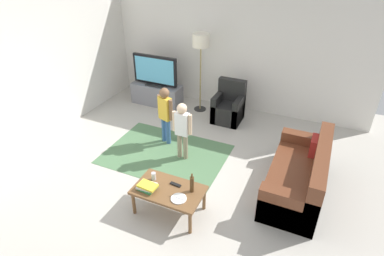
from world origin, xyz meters
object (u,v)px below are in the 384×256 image
(book_stack, at_px, (147,186))
(tv_stand, at_px, (157,94))
(couch, at_px, (302,177))
(soda_can, at_px, (154,176))
(tv_remote, at_px, (176,184))
(floor_lamp, at_px, (201,45))
(coffee_table, at_px, (169,192))
(child_near_tv, at_px, (165,111))
(bottle, at_px, (192,184))
(tv, at_px, (155,71))
(armchair, at_px, (229,108))
(child_center, at_px, (182,126))
(plate, at_px, (179,199))

(book_stack, bearing_deg, tv_stand, 117.73)
(couch, distance_m, soda_can, 2.29)
(tv_remote, distance_m, soda_can, 0.35)
(floor_lamp, bearing_deg, coffee_table, -74.79)
(coffee_table, bearing_deg, book_stack, -157.99)
(floor_lamp, bearing_deg, tv_remote, -73.36)
(child_near_tv, bearing_deg, bottle, -50.85)
(couch, bearing_deg, floor_lamp, 142.48)
(coffee_table, bearing_deg, tv_remote, 67.38)
(tv, bearing_deg, armchair, -0.58)
(child_center, bearing_deg, tv_remote, -68.77)
(coffee_table, distance_m, tv_remote, 0.14)
(child_near_tv, bearing_deg, child_center, -32.98)
(tv, distance_m, tv_remote, 3.53)
(tv_stand, bearing_deg, couch, -26.56)
(tv_stand, bearing_deg, coffee_table, -57.50)
(tv, relative_size, couch, 0.61)
(couch, relative_size, coffee_table, 1.80)
(tv_stand, height_order, tv_remote, tv_stand)
(couch, height_order, tv_remote, couch)
(floor_lamp, height_order, coffee_table, floor_lamp)
(tv, height_order, tv_remote, tv)
(armchair, distance_m, tv_remote, 2.88)
(tv_remote, bearing_deg, tv, 130.26)
(tv, distance_m, floor_lamp, 1.28)
(book_stack, relative_size, plate, 1.36)
(tv, bearing_deg, floor_lamp, 9.21)
(armchair, height_order, floor_lamp, floor_lamp)
(book_stack, bearing_deg, armchair, 86.74)
(soda_can, bearing_deg, tv_remote, 3.27)
(child_near_tv, relative_size, bottle, 3.75)
(couch, height_order, soda_can, couch)
(armchair, bearing_deg, tv, 179.42)
(coffee_table, bearing_deg, bottle, 17.35)
(child_near_tv, distance_m, tv_remote, 1.81)
(tv, distance_m, bottle, 3.69)
(bottle, bearing_deg, plate, -114.38)
(tv_stand, xyz_separation_m, plate, (2.15, -3.15, 0.18))
(tv, distance_m, child_center, 2.31)
(tv_stand, bearing_deg, book_stack, -62.27)
(floor_lamp, bearing_deg, armchair, -14.07)
(child_center, relative_size, coffee_table, 1.11)
(tv_remote, bearing_deg, bottle, 1.59)
(couch, bearing_deg, soda_can, -150.60)
(child_center, distance_m, coffee_table, 1.38)
(soda_can, bearing_deg, floor_lamp, 100.39)
(coffee_table, distance_m, book_stack, 0.31)
(child_near_tv, height_order, bottle, child_near_tv)
(tv, bearing_deg, book_stack, -62.12)
(tv, relative_size, armchair, 1.22)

